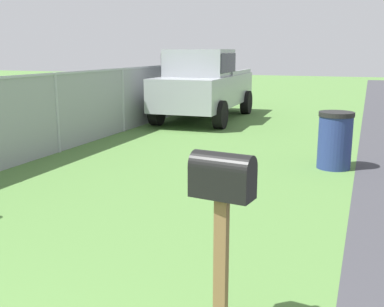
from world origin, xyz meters
TOP-DOWN VIEW (x-y plane):
  - mailbox at (3.06, -0.65)m, footprint 0.26×0.46m
  - pickup_truck at (13.34, 3.08)m, footprint 4.97×2.23m
  - trash_bin at (8.52, -1.06)m, footprint 0.61×0.61m
  - fence_section at (9.29, 4.35)m, footprint 19.24×0.07m

SIDE VIEW (x-z plane):
  - trash_bin at x=8.52m, z-range 0.00..1.01m
  - fence_section at x=9.29m, z-range 0.07..1.69m
  - mailbox at x=3.06m, z-range 0.40..1.77m
  - pickup_truck at x=13.34m, z-range 0.06..2.15m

